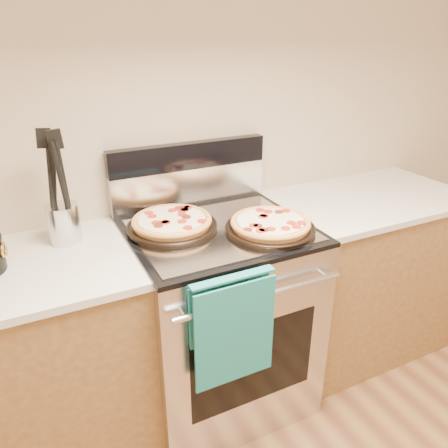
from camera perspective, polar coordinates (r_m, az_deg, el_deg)
name	(u,v)px	position (r m, az deg, el deg)	size (l,w,h in m)	color
wall_back	(184,112)	(2.04, -5.23, 14.31)	(4.00, 4.00, 0.00)	tan
range_body	(218,319)	(2.10, -0.73, -12.25)	(0.76, 0.68, 0.90)	#B7B7BC
oven_window	(254,363)	(1.87, 3.90, -17.71)	(0.56, 0.01, 0.40)	black
cooktop	(218,230)	(1.86, -0.81, -0.80)	(0.76, 0.68, 0.02)	black
backsplash_lower	(190,186)	(2.09, -4.48, 4.93)	(0.76, 0.06, 0.18)	silver
backsplash_upper	(189,156)	(2.04, -4.62, 8.90)	(0.76, 0.06, 0.12)	black
oven_handle	(262,296)	(1.63, 4.96, -9.35)	(0.03, 0.03, 0.70)	silver
dish_towel	(232,327)	(1.64, 1.12, -13.32)	(0.32, 0.05, 0.42)	#19816B
foil_sheet	(221,230)	(1.83, -0.41, -0.79)	(0.70, 0.55, 0.01)	gray
cabinet_left	(15,376)	(2.01, -25.65, -17.46)	(1.00, 0.62, 0.88)	brown
cabinet_right	(358,275)	(2.56, 17.15, -6.37)	(1.00, 0.62, 0.88)	brown
countertop_right	(370,199)	(2.37, 18.48, 3.15)	(1.02, 0.64, 0.03)	#BCB6A8
pepperoni_pizza_back	(172,223)	(1.84, -6.81, 0.15)	(0.37, 0.37, 0.05)	#A66632
pepperoni_pizza_front	(270,225)	(1.82, 6.07, -0.13)	(0.37, 0.37, 0.05)	#A66632
utensil_crock	(64,223)	(1.85, -20.17, 0.08)	(0.13, 0.13, 0.16)	silver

